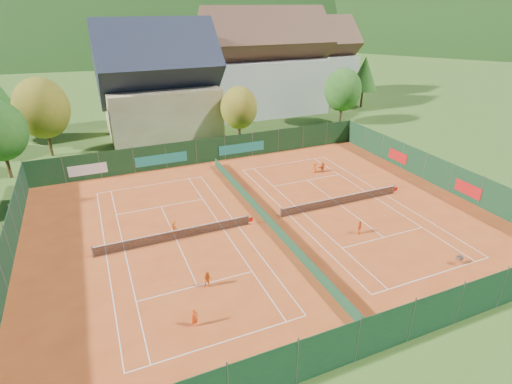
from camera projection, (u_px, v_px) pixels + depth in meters
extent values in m
plane|color=#34591B|center=(265.00, 221.00, 35.69)|extent=(600.00, 600.00, 0.00)
cube|color=#B7461A|center=(265.00, 221.00, 35.68)|extent=(40.00, 32.00, 0.01)
cube|color=white|center=(151.00, 185.00, 42.71)|extent=(10.97, 0.06, 0.00)
cube|color=white|center=(223.00, 342.00, 22.99)|extent=(10.97, 0.06, 0.00)
cube|color=white|center=(106.00, 255.00, 30.91)|extent=(0.06, 23.77, 0.00)
cube|color=white|center=(238.00, 226.00, 34.79)|extent=(0.06, 23.77, 0.00)
cube|color=white|center=(125.00, 251.00, 31.39)|extent=(0.06, 23.77, 0.00)
cube|color=white|center=(224.00, 230.00, 34.30)|extent=(0.06, 23.77, 0.00)
cube|color=white|center=(161.00, 207.00, 38.16)|extent=(8.23, 0.06, 0.00)
cube|color=white|center=(197.00, 286.00, 27.54)|extent=(8.23, 0.06, 0.00)
cube|color=white|center=(176.00, 240.00, 32.85)|extent=(0.06, 12.80, 0.00)
cube|color=white|center=(285.00, 163.00, 48.37)|extent=(10.97, 0.06, 0.00)
cube|color=white|center=(434.00, 275.00, 28.64)|extent=(10.97, 0.06, 0.00)
cube|color=white|center=(290.00, 216.00, 36.57)|extent=(0.06, 23.77, 0.00)
cube|color=white|center=(386.00, 195.00, 40.45)|extent=(0.06, 23.77, 0.00)
cube|color=white|center=(303.00, 213.00, 37.05)|extent=(0.06, 23.77, 0.00)
cube|color=white|center=(375.00, 197.00, 39.96)|extent=(0.06, 23.77, 0.00)
cube|color=white|center=(307.00, 180.00, 43.82)|extent=(8.23, 0.06, 0.00)
cube|color=white|center=(384.00, 237.00, 33.20)|extent=(8.23, 0.06, 0.00)
cube|color=white|center=(340.00, 205.00, 38.51)|extent=(0.06, 12.80, 0.00)
cylinder|color=#59595B|center=(93.00, 252.00, 30.37)|extent=(0.10, 0.10, 1.02)
cylinder|color=#59595B|center=(248.00, 219.00, 34.90)|extent=(0.10, 0.10, 1.02)
cube|color=black|center=(176.00, 235.00, 32.66)|extent=(12.80, 0.02, 0.86)
cube|color=white|center=(175.00, 231.00, 32.47)|extent=(12.80, 0.04, 0.06)
cube|color=red|center=(251.00, 220.00, 35.01)|extent=(0.40, 0.04, 0.40)
cylinder|color=#59595B|center=(281.00, 213.00, 36.03)|extent=(0.10, 0.10, 1.02)
cylinder|color=#59595B|center=(394.00, 189.00, 40.56)|extent=(0.10, 0.10, 1.02)
cube|color=black|center=(341.00, 201.00, 38.31)|extent=(12.80, 0.02, 0.86)
cube|color=white|center=(341.00, 197.00, 38.13)|extent=(12.80, 0.04, 0.06)
cube|color=red|center=(396.00, 189.00, 40.67)|extent=(0.40, 0.04, 0.40)
cube|color=#163C24|center=(265.00, 216.00, 35.47)|extent=(0.03, 28.80, 1.00)
cube|color=#13361A|center=(211.00, 150.00, 48.31)|extent=(40.00, 0.04, 3.00)
cube|color=teal|center=(161.00, 159.00, 46.27)|extent=(6.00, 0.03, 1.20)
cube|color=teal|center=(242.00, 148.00, 49.81)|extent=(6.00, 0.03, 1.20)
cube|color=silver|center=(88.00, 170.00, 43.44)|extent=(4.00, 0.03, 1.20)
cube|color=#163C21|center=(385.00, 331.00, 21.76)|extent=(40.00, 0.04, 3.00)
cube|color=#13351F|center=(5.00, 258.00, 27.96)|extent=(0.04, 32.00, 3.00)
cube|color=#13341B|center=(437.00, 172.00, 42.11)|extent=(0.04, 32.00, 3.00)
cube|color=#B21414|center=(468.00, 189.00, 38.90)|extent=(0.03, 3.00, 1.20)
cube|color=#B21414|center=(398.00, 156.00, 47.20)|extent=(0.03, 3.00, 1.20)
cube|color=beige|center=(162.00, 110.00, 58.01)|extent=(15.00, 12.00, 7.00)
cube|color=#1E2333|center=(157.00, 63.00, 55.20)|extent=(16.20, 12.00, 12.00)
cube|color=silver|center=(264.00, 86.00, 69.27)|extent=(20.00, 11.00, 9.00)
cube|color=brown|center=(264.00, 41.00, 66.15)|extent=(21.60, 11.00, 11.00)
cube|color=silver|center=(311.00, 76.00, 81.08)|extent=(16.00, 10.00, 8.00)
cube|color=brown|center=(313.00, 42.00, 78.27)|extent=(17.28, 10.00, 10.00)
cylinder|color=#4C2E1B|center=(8.00, 166.00, 43.90)|extent=(0.36, 0.36, 2.80)
cylinder|color=#412E17|center=(50.00, 144.00, 50.21)|extent=(0.36, 0.36, 3.15)
ellipsoid|color=olive|center=(42.00, 108.00, 48.27)|extent=(6.44, 6.44, 7.40)
cylinder|color=#472819|center=(4.00, 131.00, 54.66)|extent=(0.36, 0.36, 3.50)
cylinder|color=#4D2D1B|center=(239.00, 133.00, 55.53)|extent=(0.36, 0.36, 2.45)
ellipsoid|color=olive|center=(239.00, 108.00, 54.02)|extent=(5.01, 5.01, 5.76)
cylinder|color=#432C18|center=(340.00, 115.00, 63.48)|extent=(0.36, 0.36, 2.80)
ellipsoid|color=#255A19|center=(343.00, 90.00, 61.76)|extent=(5.72, 5.72, 6.58)
cylinder|color=#4D311B|center=(362.00, 98.00, 73.58)|extent=(0.36, 0.36, 3.15)
cone|color=#255B1A|center=(364.00, 73.00, 71.64)|extent=(5.04, 5.04, 5.85)
cylinder|color=#4A2A1A|center=(302.00, 93.00, 77.32)|extent=(0.36, 0.36, 3.50)
ellipsoid|color=olive|center=(304.00, 66.00, 75.16)|extent=(7.15, 7.15, 8.22)
ellipsoid|color=black|center=(116.00, 88.00, 306.45)|extent=(440.00, 440.00, 242.00)
ellipsoid|color=black|center=(455.00, 86.00, 294.88)|extent=(380.00, 380.00, 220.40)
cylinder|color=slate|center=(459.00, 261.00, 29.45)|extent=(0.02, 0.02, 0.80)
cylinder|color=slate|center=(462.00, 261.00, 29.55)|extent=(0.02, 0.02, 0.80)
cylinder|color=slate|center=(456.00, 259.00, 29.70)|extent=(0.02, 0.02, 0.80)
cylinder|color=slate|center=(459.00, 258.00, 29.80)|extent=(0.02, 0.02, 0.80)
cube|color=slate|center=(460.00, 258.00, 29.56)|extent=(0.34, 0.34, 0.30)
ellipsoid|color=#CCD833|center=(460.00, 258.00, 29.55)|extent=(0.28, 0.28, 0.16)
sphere|color=#CCD833|center=(175.00, 282.00, 27.86)|extent=(0.07, 0.07, 0.07)
sphere|color=#CCD833|center=(375.00, 276.00, 28.51)|extent=(0.07, 0.07, 0.07)
sphere|color=#CCD833|center=(280.00, 193.00, 40.88)|extent=(0.07, 0.07, 0.07)
sphere|color=#CCD833|center=(232.00, 198.00, 39.79)|extent=(0.07, 0.07, 0.07)
sphere|color=#CCD833|center=(384.00, 215.00, 36.61)|extent=(0.07, 0.07, 0.07)
imported|color=#ED5115|center=(195.00, 318.00, 23.84)|extent=(0.55, 0.44, 1.32)
imported|color=#D65913|center=(208.00, 280.00, 27.16)|extent=(0.73, 0.65, 1.25)
imported|color=#DC5413|center=(174.00, 228.00, 33.34)|extent=(0.96, 0.82, 1.29)
imported|color=#E94C14|center=(360.00, 227.00, 33.46)|extent=(0.71, 0.74, 1.23)
imported|color=orange|center=(315.00, 168.00, 45.52)|extent=(0.71, 0.63, 1.22)
imported|color=#D35512|center=(322.00, 167.00, 45.63)|extent=(1.18, 0.60, 1.22)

